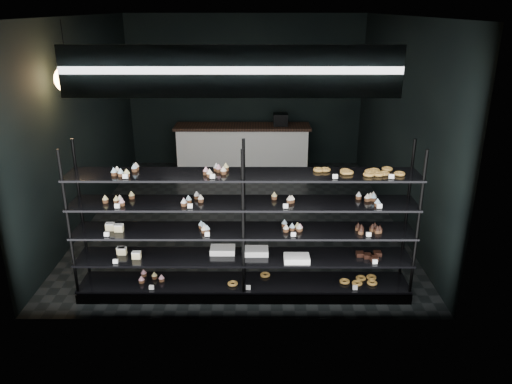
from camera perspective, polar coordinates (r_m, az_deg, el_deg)
room at (r=7.99m, az=-1.70°, el=7.94°), size 5.01×6.01×3.20m
display_shelf at (r=6.00m, az=-1.56°, el=-6.37°), size 4.00×0.50×1.91m
signage at (r=4.91m, az=-2.90°, el=13.58°), size 3.30×0.05×0.50m
pendant_lamp at (r=7.02m, az=-20.69°, el=11.97°), size 0.35×0.35×0.90m
service_counter at (r=10.68m, az=-1.48°, el=5.12°), size 2.84×0.65×1.23m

